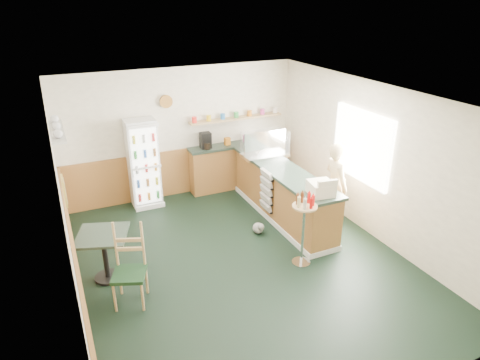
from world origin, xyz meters
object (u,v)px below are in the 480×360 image
display_case (265,144)px  cash_register (321,188)px  condiment_stand (304,219)px  cafe_table (104,248)px  shopkeeper (335,186)px  drinks_fridge (144,164)px  cafe_chair (127,262)px

display_case → cash_register: bearing=-90.0°
condiment_stand → display_case: bearing=77.7°
condiment_stand → cafe_table: 3.06m
cafe_table → cash_register: bearing=-9.9°
shopkeeper → condiment_stand: (-1.19, -0.81, -0.02)m
condiment_stand → cafe_table: size_ratio=1.34×
display_case → cafe_table: size_ratio=1.00×
drinks_fridge → shopkeeper: bearing=-38.5°
cash_register → condiment_stand: (-0.49, -0.29, -0.32)m
cash_register → display_case: bearing=99.5°
condiment_stand → cafe_chair: (-2.69, 0.28, -0.18)m
display_case → condiment_stand: display_case is taller
cash_register → cafe_table: bearing=179.6°
shopkeeper → cafe_table: bearing=93.7°
display_case → cafe_chair: size_ratio=0.77×
drinks_fridge → cash_register: (2.25, -2.86, 0.22)m
condiment_stand → drinks_fridge: bearing=119.2°
cafe_table → cafe_chair: (0.22, -0.61, 0.06)m
drinks_fridge → cafe_chair: 3.04m
cash_register → shopkeeper: size_ratio=0.24×
cash_register → shopkeeper: bearing=46.0°
condiment_stand → cafe_chair: 2.71m
display_case → cafe_table: display_case is taller
drinks_fridge → shopkeeper: 3.77m
shopkeeper → cafe_chair: bearing=102.6°
display_case → cafe_table: 3.73m
condiment_stand → shopkeeper: bearing=34.3°
condiment_stand → cafe_chair: bearing=174.1°
shopkeeper → cafe_chair: 3.92m
display_case → condiment_stand: size_ratio=0.75×
shopkeeper → cafe_table: shopkeeper is taller
drinks_fridge → cafe_table: size_ratio=1.98×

